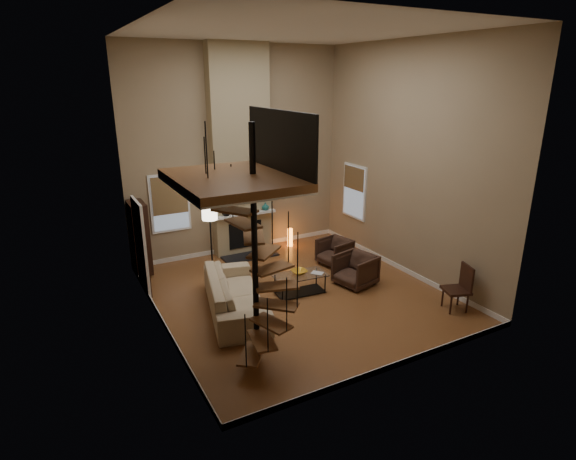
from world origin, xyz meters
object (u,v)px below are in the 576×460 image
accent_lamp (290,238)px  side_chair (460,286)px  armchair_far (357,269)px  hutch (140,238)px  sofa (234,294)px  floor_lamp (210,219)px  armchair_near (336,251)px  coffee_table (300,281)px

accent_lamp → side_chair: side_chair is taller
armchair_far → accent_lamp: (-0.18, 2.99, -0.10)m
hutch → sofa: hutch is taller
sofa → armchair_far: size_ratio=3.17×
hutch → floor_lamp: bearing=-27.5°
floor_lamp → side_chair: 5.84m
hutch → accent_lamp: size_ratio=3.25×
sofa → armchair_far: bearing=-78.5°
armchair_far → side_chair: bearing=14.7°
accent_lamp → armchair_far: bearing=-86.6°
hutch → sofa: bearing=-66.0°
armchair_near → accent_lamp: 1.81m
coffee_table → armchair_near: bearing=32.0°
armchair_near → side_chair: 3.41m
armchair_near → armchair_far: 1.26m
sofa → armchair_near: size_ratio=3.53×
hutch → armchair_far: size_ratio=2.08×
armchair_far → coffee_table: size_ratio=0.68×
sofa → coffee_table: (1.61, 0.08, -0.11)m
hutch → sofa: size_ratio=0.66×
armchair_far → floor_lamp: bearing=-141.2°
hutch → armchair_near: (4.59, -1.75, -0.60)m
sofa → armchair_far: 3.07m
armchair_near → sofa: bearing=-82.7°
side_chair → coffee_table: bearing=138.7°
armchair_near → coffee_table: armchair_near is taller
sofa → side_chair: (4.16, -2.16, 0.13)m
coffee_table → side_chair: size_ratio=1.22×
sofa → armchair_near: bearing=-57.6°
armchair_near → armchair_far: size_ratio=0.90×
floor_lamp → accent_lamp: size_ratio=3.13×
floor_lamp → accent_lamp: (2.63, 0.81, -1.16)m
floor_lamp → side_chair: (3.91, -4.24, -0.89)m
sofa → accent_lamp: (2.88, 2.90, -0.15)m
armchair_near → coffee_table: size_ratio=0.61×
armchair_near → side_chair: side_chair is taller
coffee_table → armchair_far: bearing=-7.1°
sofa → coffee_table: sofa is taller
sofa → side_chair: size_ratio=2.64×
armchair_far → side_chair: size_ratio=0.83×
accent_lamp → sofa: bearing=-134.9°
sofa → side_chair: 4.69m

